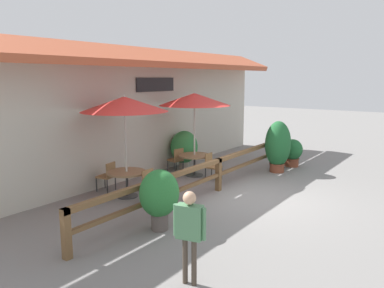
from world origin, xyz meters
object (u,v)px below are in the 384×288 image
Objects in this scene: chair_middle_streetside at (212,165)px; chair_middle_wallside at (176,159)px; patio_umbrella_middle at (195,99)px; chair_near_wallside at (108,175)px; potted_plant_small_flowering at (159,195)px; patio_umbrella_near at (124,104)px; potted_plant_entrance_palm at (278,145)px; pedestrian at (190,225)px; chair_near_streetside at (151,184)px; dining_table_middle at (194,159)px; dining_table_near at (127,176)px; potted_plant_corner_fern at (292,151)px; potted_plant_tall_tropical at (184,148)px.

chair_middle_wallside is (0.06, 1.49, 0.00)m from chair_middle_streetside.
chair_middle_streetside is at bearing -96.03° from patio_umbrella_middle.
potted_plant_small_flowering is (-1.23, -3.03, 0.30)m from chair_near_wallside.
patio_umbrella_near is at bearing 176.13° from patio_umbrella_middle.
patio_umbrella_near is at bearing 156.10° from potted_plant_entrance_palm.
potted_plant_entrance_palm is (2.10, -2.02, -1.61)m from patio_umbrella_middle.
pedestrian is at bearing -127.21° from potted_plant_small_flowering.
chair_near_streetside is 2.89m from dining_table_middle.
dining_table_near is at bearing 176.13° from dining_table_middle.
chair_middle_streetside is at bearing 156.91° from potted_plant_corner_fern.
chair_middle_wallside is at bearing 10.78° from dining_table_near.
chair_near_streetside reaches higher than dining_table_near.
patio_umbrella_near is 3.27× the size of chair_near_streetside.
potted_plant_entrance_palm reaches higher than potted_plant_small_flowering.
potted_plant_corner_fern is 0.57× the size of potted_plant_entrance_palm.
patio_umbrella_near is at bearing 98.09° from chair_near_streetside.
patio_umbrella_middle is 2.62× the size of dining_table_middle.
patio_umbrella_near reaches higher than dining_table_near.
dining_table_near is 6.53m from potted_plant_corner_fern.
potted_plant_corner_fern is at bearing -25.27° from chair_middle_streetside.
chair_middle_wallside is 0.56× the size of pedestrian.
chair_near_streetside is at bearing 126.74° from pedestrian.
dining_table_near is 3.69m from potted_plant_tall_tropical.
potted_plant_tall_tropical reaches higher than chair_near_streetside.
patio_umbrella_middle reaches higher than chair_near_streetside.
potted_plant_entrance_palm reaches higher than potted_plant_corner_fern.
chair_near_streetside is (0.08, -0.82, -0.10)m from dining_table_near.
potted_plant_small_flowering is (-4.08, -2.76, 0.30)m from chair_middle_wallside.
chair_near_streetside is 3.55m from patio_umbrella_middle.
potted_plant_small_flowering reaches higher than chair_middle_wallside.
chair_middle_wallside is at bearing 138.03° from potted_plant_corner_fern.
patio_umbrella_near is at bearing -168.07° from potted_plant_tall_tropical.
patio_umbrella_middle is 4.90m from potted_plant_small_flowering.
potted_plant_entrance_palm reaches higher than dining_table_near.
chair_near_streetside is (0.08, -0.82, -2.06)m from patio_umbrella_near.
chair_near_streetside is at bearing 38.23° from chair_middle_wallside.
potted_plant_entrance_palm is at bearing 173.92° from potted_plant_corner_fern.
patio_umbrella_middle is 2.16m from potted_plant_tall_tropical.
patio_umbrella_near reaches higher than chair_near_wallside.
potted_plant_corner_fern is at bearing 87.31° from pedestrian.
patio_umbrella_near is 2.22m from chair_near_streetside.
potted_plant_small_flowering is at bearing -164.62° from chair_middle_streetside.
potted_plant_entrance_palm reaches higher than chair_middle_wallside.
chair_near_streetside is at bearing -167.61° from dining_table_middle.
chair_near_wallside is 0.48× the size of potted_plant_entrance_palm.
potted_plant_tall_tropical is at bearing 114.08° from pedestrian.
patio_umbrella_middle is at bearing 136.12° from potted_plant_entrance_palm.
chair_near_streetside is at bearing 175.23° from chair_middle_streetside.
chair_near_streetside is 1.92m from potted_plant_small_flowering.
patio_umbrella_near is 3.59m from chair_middle_wallside.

